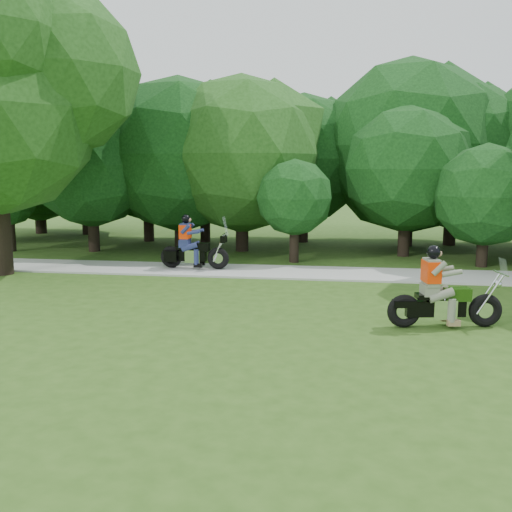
{
  "coord_description": "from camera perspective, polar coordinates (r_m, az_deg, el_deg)",
  "views": [
    {
      "loc": [
        -0.0,
        -9.73,
        3.36
      ],
      "look_at": [
        -1.88,
        2.83,
        1.35
      ],
      "focal_mm": 40.0,
      "sensor_mm": 36.0,
      "label": 1
    }
  ],
  "objects": [
    {
      "name": "ground",
      "position": [
        10.3,
        8.18,
        -10.16
      ],
      "size": [
        100.0,
        100.0,
        0.0
      ],
      "primitive_type": "plane",
      "color": "#2C4C15",
      "rests_on": "ground"
    },
    {
      "name": "chopper_motorcycle",
      "position": [
        12.55,
        17.89,
        -3.95
      ],
      "size": [
        2.44,
        0.84,
        1.75
      ],
      "rotation": [
        0.0,
        0.0,
        0.18
      ],
      "color": "black",
      "rests_on": "ground"
    },
    {
      "name": "tree_line",
      "position": [
        24.23,
        9.02,
        9.65
      ],
      "size": [
        40.55,
        12.4,
        7.8
      ],
      "color": "black",
      "rests_on": "ground"
    },
    {
      "name": "touring_motorcycle",
      "position": [
        18.63,
        -6.61,
        0.71
      ],
      "size": [
        2.31,
        0.68,
        1.76
      ],
      "rotation": [
        0.0,
        0.0,
        -0.03
      ],
      "color": "black",
      "rests_on": "walkway"
    },
    {
      "name": "walkway",
      "position": [
        18.04,
        8.38,
        -1.75
      ],
      "size": [
        60.0,
        2.2,
        0.06
      ],
      "primitive_type": "cube",
      "color": "#ABABA5",
      "rests_on": "ground"
    }
  ]
}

